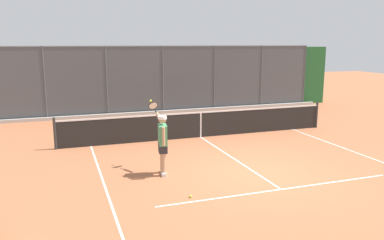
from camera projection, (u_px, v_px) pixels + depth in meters
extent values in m
plane|color=#A8603D|center=(257.00, 174.00, 10.42)|extent=(60.00, 60.00, 0.00)
cube|color=white|center=(281.00, 189.00, 9.33)|extent=(6.21, 0.05, 0.01)
cube|color=white|center=(111.00, 203.00, 8.52)|extent=(0.05, 10.11, 0.01)
cube|color=white|center=(232.00, 158.00, 11.90)|extent=(0.05, 5.56, 0.01)
cylinder|color=#474C51|center=(304.00, 75.00, 21.76)|extent=(0.07, 0.07, 3.31)
cylinder|color=#474C51|center=(261.00, 77.00, 20.88)|extent=(0.07, 0.07, 3.31)
cylinder|color=#474C51|center=(214.00, 78.00, 20.01)|extent=(0.07, 0.07, 3.31)
cylinder|color=#474C51|center=(163.00, 80.00, 19.13)|extent=(0.07, 0.07, 3.31)
cylinder|color=#474C51|center=(107.00, 82.00, 18.25)|extent=(0.07, 0.07, 3.31)
cylinder|color=#474C51|center=(45.00, 84.00, 17.37)|extent=(0.07, 0.07, 3.31)
cylinder|color=#474C51|center=(162.00, 46.00, 18.81)|extent=(16.39, 0.05, 0.05)
cube|color=#474C51|center=(163.00, 80.00, 19.13)|extent=(16.39, 0.02, 3.31)
cube|color=#235B2D|center=(160.00, 80.00, 19.74)|extent=(19.39, 0.90, 3.22)
cube|color=#ADADA8|center=(164.00, 112.00, 19.27)|extent=(17.39, 0.18, 0.15)
cylinder|color=#2D2D2D|center=(317.00, 115.00, 16.01)|extent=(0.09, 0.09, 1.07)
cylinder|color=#2D2D2D|center=(55.00, 133.00, 12.73)|extent=(0.09, 0.09, 1.07)
cube|color=black|center=(201.00, 125.00, 14.39)|extent=(10.13, 0.02, 0.91)
cube|color=white|center=(201.00, 112.00, 14.29)|extent=(10.13, 0.04, 0.05)
cube|color=white|center=(201.00, 125.00, 14.39)|extent=(0.05, 0.04, 0.91)
cube|color=silver|center=(164.00, 174.00, 10.28)|extent=(0.15, 0.28, 0.09)
cylinder|color=tan|center=(163.00, 159.00, 10.20)|extent=(0.13, 0.13, 0.73)
cube|color=silver|center=(163.00, 171.00, 10.52)|extent=(0.15, 0.28, 0.09)
cylinder|color=tan|center=(163.00, 156.00, 10.44)|extent=(0.13, 0.13, 0.73)
cube|color=#28282D|center=(163.00, 147.00, 10.27)|extent=(0.28, 0.42, 0.26)
cube|color=#4C9E6B|center=(163.00, 135.00, 10.20)|extent=(0.28, 0.48, 0.53)
cylinder|color=tan|center=(164.00, 136.00, 9.92)|extent=(0.08, 0.08, 0.49)
cylinder|color=tan|center=(159.00, 118.00, 10.53)|extent=(0.14, 0.37, 0.28)
sphere|color=tan|center=(162.00, 120.00, 10.12)|extent=(0.20, 0.20, 0.20)
cylinder|color=white|center=(162.00, 118.00, 10.11)|extent=(0.27, 0.27, 0.08)
cube|color=white|center=(162.00, 118.00, 10.22)|extent=(0.20, 0.21, 0.02)
cylinder|color=black|center=(156.00, 111.00, 10.70)|extent=(0.06, 0.17, 0.13)
torus|color=black|center=(153.00, 106.00, 10.84)|extent=(0.32, 0.22, 0.26)
cylinder|color=silver|center=(153.00, 106.00, 10.84)|extent=(0.27, 0.17, 0.21)
sphere|color=#CCDB33|center=(151.00, 101.00, 10.98)|extent=(0.07, 0.07, 0.07)
sphere|color=#C1D138|center=(191.00, 196.00, 8.83)|extent=(0.07, 0.07, 0.07)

